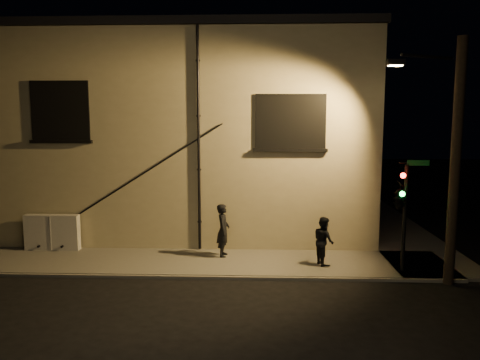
{
  "coord_description": "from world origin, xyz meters",
  "views": [
    {
      "loc": [
        0.4,
        -14.42,
        5.12
      ],
      "look_at": [
        -0.22,
        1.8,
        2.97
      ],
      "focal_mm": 35.0,
      "sensor_mm": 36.0,
      "label": 1
    }
  ],
  "objects_px": {
    "pedestrian_a": "(223,230)",
    "streetlamp_pole": "(452,157)",
    "traffic_signal": "(400,197)",
    "pedestrian_b": "(324,241)",
    "utility_cabinet": "(52,232)"
  },
  "relations": [
    {
      "from": "pedestrian_a",
      "to": "traffic_signal",
      "type": "height_order",
      "value": "traffic_signal"
    },
    {
      "from": "pedestrian_a",
      "to": "streetlamp_pole",
      "type": "height_order",
      "value": "streetlamp_pole"
    },
    {
      "from": "streetlamp_pole",
      "to": "utility_cabinet",
      "type": "bearing_deg",
      "value": 168.32
    },
    {
      "from": "utility_cabinet",
      "to": "streetlamp_pole",
      "type": "distance_m",
      "value": 14.33
    },
    {
      "from": "utility_cabinet",
      "to": "traffic_signal",
      "type": "distance_m",
      "value": 12.72
    },
    {
      "from": "utility_cabinet",
      "to": "pedestrian_a",
      "type": "height_order",
      "value": "pedestrian_a"
    },
    {
      "from": "pedestrian_a",
      "to": "traffic_signal",
      "type": "bearing_deg",
      "value": -102.56
    },
    {
      "from": "pedestrian_b",
      "to": "traffic_signal",
      "type": "distance_m",
      "value": 2.92
    },
    {
      "from": "pedestrian_a",
      "to": "traffic_signal",
      "type": "relative_size",
      "value": 0.52
    },
    {
      "from": "pedestrian_a",
      "to": "streetlamp_pole",
      "type": "xyz_separation_m",
      "value": [
        7.11,
        -2.24,
        2.88
      ]
    },
    {
      "from": "pedestrian_a",
      "to": "streetlamp_pole",
      "type": "relative_size",
      "value": 0.26
    },
    {
      "from": "pedestrian_a",
      "to": "pedestrian_b",
      "type": "bearing_deg",
      "value": -100.9
    },
    {
      "from": "utility_cabinet",
      "to": "streetlamp_pole",
      "type": "height_order",
      "value": "streetlamp_pole"
    },
    {
      "from": "pedestrian_b",
      "to": "streetlamp_pole",
      "type": "xyz_separation_m",
      "value": [
        3.59,
        -1.41,
        3.01
      ]
    },
    {
      "from": "pedestrian_b",
      "to": "traffic_signal",
      "type": "bearing_deg",
      "value": -123.97
    }
  ]
}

